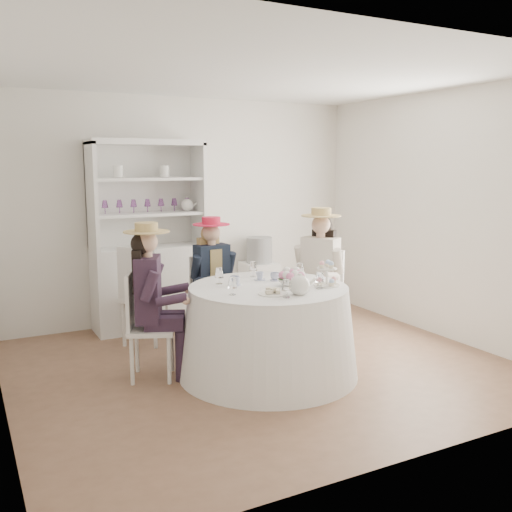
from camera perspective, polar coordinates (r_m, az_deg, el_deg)
name	(u,v)px	position (r m, az deg, el deg)	size (l,w,h in m)	color
ground	(261,365)	(5.56, 0.49, -10.89)	(4.50, 4.50, 0.00)	brown
ceiling	(261,73)	(5.28, 0.53, 17.80)	(4.50, 4.50, 0.00)	white
wall_back	(184,210)	(7.07, -7.19, 4.59)	(4.50, 4.50, 0.00)	white
wall_front	(415,256)	(3.63, 15.58, -0.02)	(4.50, 4.50, 0.00)	white
wall_right	(441,215)	(6.61, 18.01, 3.89)	(4.50, 4.50, 0.00)	white
tea_table	(268,331)	(5.23, 1.22, -7.48)	(1.63, 1.63, 0.82)	white
hutch	(149,262)	(6.75, -10.66, -0.63)	(1.38, 0.73, 2.18)	silver
side_table	(259,288)	(7.37, 0.33, -3.19)	(0.42, 0.42, 0.66)	silver
hatbox	(259,250)	(7.28, 0.34, 0.61)	(0.33, 0.33, 0.33)	black
guest_left	(151,292)	(5.12, -10.45, -3.54)	(0.59, 0.54, 1.41)	silver
guest_mid	(213,273)	(6.01, -4.35, -1.73)	(0.50, 0.52, 1.36)	silver
guest_right	(319,268)	(6.03, 6.34, -1.24)	(0.62, 0.58, 1.46)	silver
spare_chair	(142,292)	(6.14, -11.32, -3.57)	(0.62, 0.62, 1.07)	silver
teacup_a	(235,281)	(5.16, -2.14, -2.54)	(0.10, 0.10, 0.08)	white
teacup_b	(260,277)	(5.38, 0.38, -2.07)	(0.07, 0.07, 0.07)	white
teacup_c	(275,277)	(5.37, 1.89, -2.12)	(0.08, 0.08, 0.07)	white
flower_bowl	(290,283)	(5.14, 3.43, -2.72)	(0.22, 0.22, 0.05)	white
flower_arrangement	(293,275)	(5.15, 3.76, -1.93)	(0.20, 0.19, 0.07)	pink
table_teapot	(300,285)	(4.80, 4.40, -2.93)	(0.25, 0.18, 0.19)	white
sandwich_plate	(273,293)	(4.81, 1.70, -3.68)	(0.25, 0.25, 0.06)	white
cupcake_stand	(327,277)	(5.17, 7.09, -2.08)	(0.24, 0.24, 0.22)	white
stemware_set	(268,278)	(5.11, 1.24, -2.22)	(0.94, 0.98, 0.15)	white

